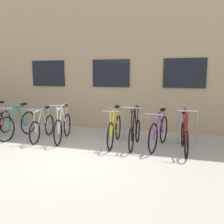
% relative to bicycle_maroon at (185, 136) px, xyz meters
% --- Properties ---
extents(ground_plane, '(42.00, 42.00, 0.00)m').
position_rel_bicycle_maroon_xyz_m(ground_plane, '(-2.47, -1.26, -0.37)').
color(ground_plane, '#9E998E').
extents(storefront_building, '(28.00, 5.15, 5.61)m').
position_rel_bicycle_maroon_xyz_m(storefront_building, '(-2.47, 4.49, 2.43)').
color(storefront_building, tan).
rests_on(storefront_building, ground).
extents(bike_rack, '(6.52, 0.05, 0.92)m').
position_rel_bicycle_maroon_xyz_m(bike_rack, '(-2.93, 0.64, 0.17)').
color(bike_rack, gray).
rests_on(bike_rack, ground).
extents(bicycle_maroon, '(0.44, 1.63, 1.10)m').
position_rel_bicycle_maroon_xyz_m(bicycle_maroon, '(0.00, 0.00, 0.00)').
color(bicycle_maroon, black).
rests_on(bicycle_maroon, ground).
extents(bicycle_purple, '(0.46, 1.79, 0.99)m').
position_rel_bicycle_maroon_xyz_m(bicycle_purple, '(-0.64, 0.19, 0.03)').
color(bicycle_purple, black).
rests_on(bicycle_purple, ground).
extents(bicycle_white, '(0.51, 1.67, 1.09)m').
position_rel_bicycle_maroon_xyz_m(bicycle_white, '(-3.37, 0.11, 0.02)').
color(bicycle_white, black).
rests_on(bicycle_white, ground).
extents(bicycle_teal, '(0.44, 1.75, 1.02)m').
position_rel_bicycle_maroon_xyz_m(bicycle_teal, '(-4.83, 0.02, 0.02)').
color(bicycle_teal, black).
rests_on(bicycle_teal, ground).
extents(bicycle_silver, '(0.44, 1.67, 0.96)m').
position_rel_bicycle_maroon_xyz_m(bicycle_silver, '(-3.99, 0.03, -0.01)').
color(bicycle_silver, black).
rests_on(bicycle_silver, ground).
extents(bicycle_yellow, '(0.44, 1.80, 1.03)m').
position_rel_bicycle_maroon_xyz_m(bicycle_yellow, '(-1.83, 0.15, 0.02)').
color(bicycle_yellow, black).
rests_on(bicycle_yellow, ground).
extents(bicycle_black, '(0.44, 1.63, 1.11)m').
position_rel_bicycle_maroon_xyz_m(bicycle_black, '(-1.26, 0.09, 0.00)').
color(bicycle_black, black).
rests_on(bicycle_black, ground).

